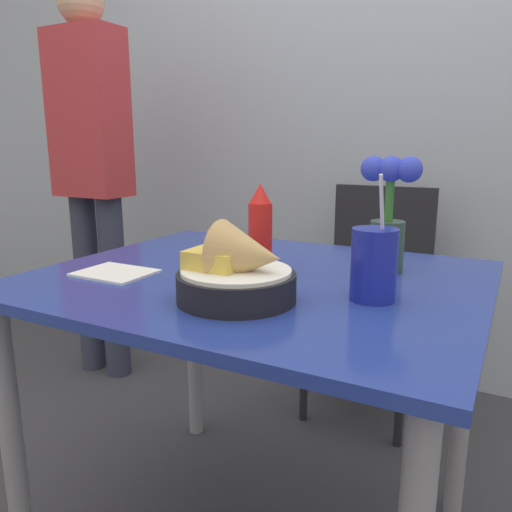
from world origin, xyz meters
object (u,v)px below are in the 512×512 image
Objects in this scene: flower_vase at (389,213)px; chair_far_window at (375,279)px; food_basket at (240,273)px; ketchup_bottle at (260,228)px; person_standing at (92,159)px; drink_cup at (374,267)px.

chair_far_window is at bearing 105.91° from flower_vase.
flower_vase is (0.19, 0.37, 0.09)m from food_basket.
ketchup_bottle is 0.77× the size of flower_vase.
flower_vase reaches higher than food_basket.
chair_far_window is 0.91m from ketchup_bottle.
chair_far_window is at bearing 90.60° from food_basket.
person_standing is (-1.37, 0.41, 0.09)m from flower_vase.
person_standing reaches higher than food_basket.
ketchup_bottle is 0.33m from drink_cup.
chair_far_window is 4.19× the size of ketchup_bottle.
flower_vase is at bearing 62.33° from food_basket.
food_basket is at bearing -33.47° from person_standing.
ketchup_bottle is 1.23m from person_standing.
drink_cup reaches higher than food_basket.
person_standing is (-1.18, 0.78, 0.18)m from food_basket.
food_basket is 0.14× the size of person_standing.
ketchup_bottle is at bearing 108.74° from food_basket.
chair_far_window is 3.52× the size of drink_cup.
drink_cup is 0.25m from flower_vase.
food_basket is 0.86× the size of flower_vase.
food_basket is at bearing -89.40° from chair_far_window.
drink_cup is at bearing -20.36° from ketchup_bottle.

